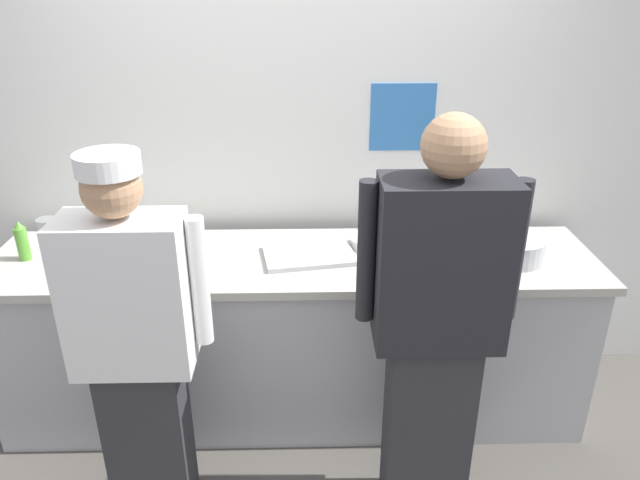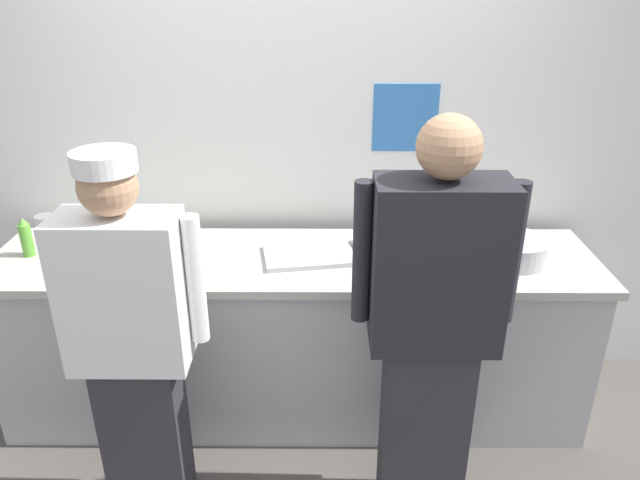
{
  "view_description": "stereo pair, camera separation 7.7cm",
  "coord_description": "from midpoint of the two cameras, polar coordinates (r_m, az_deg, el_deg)",
  "views": [
    {
      "loc": [
        0.07,
        -2.23,
        2.17
      ],
      "look_at": [
        0.13,
        0.35,
        1.0
      ],
      "focal_mm": 33.53,
      "sensor_mm": 36.0,
      "label": 1
    },
    {
      "loc": [
        0.15,
        -2.23,
        2.17
      ],
      "look_at": [
        0.13,
        0.35,
        1.0
      ],
      "focal_mm": 33.53,
      "sensor_mm": 36.0,
      "label": 2
    }
  ],
  "objects": [
    {
      "name": "ramekin_orange_sauce",
      "position": [
        2.98,
        -19.2,
        -1.75
      ],
      "size": [
        0.09,
        0.09,
        0.04
      ],
      "color": "white",
      "rests_on": "prep_counter"
    },
    {
      "name": "ground_plane",
      "position": [
        3.11,
        -3.12,
        -19.77
      ],
      "size": [
        9.0,
        9.0,
        0.0
      ],
      "primitive_type": "plane",
      "color": "#514C47"
    },
    {
      "name": "deli_cup",
      "position": [
        2.82,
        10.58,
        -1.74
      ],
      "size": [
        0.09,
        0.09,
        0.09
      ],
      "primitive_type": "cylinder",
      "color": "white",
      "rests_on": "prep_counter"
    },
    {
      "name": "chef_center",
      "position": [
        2.38,
        10.17,
        -7.72
      ],
      "size": [
        0.63,
        0.24,
        1.74
      ],
      "color": "#2D2D33",
      "rests_on": "ground"
    },
    {
      "name": "ramekin_green_sauce",
      "position": [
        3.21,
        -18.86,
        0.14
      ],
      "size": [
        0.09,
        0.09,
        0.04
      ],
      "color": "white",
      "rests_on": "prep_counter"
    },
    {
      "name": "chef_near_left",
      "position": [
        2.44,
        -18.09,
        -9.4
      ],
      "size": [
        0.59,
        0.24,
        1.62
      ],
      "color": "#2D2D33",
      "rests_on": "ground"
    },
    {
      "name": "ramekin_yellow_sauce",
      "position": [
        2.98,
        11.85,
        -0.76
      ],
      "size": [
        0.09,
        0.09,
        0.05
      ],
      "color": "white",
      "rests_on": "prep_counter"
    },
    {
      "name": "plate_stack_rear",
      "position": [
        3.14,
        -22.67,
        -0.79
      ],
      "size": [
        0.23,
        0.23,
        0.06
      ],
      "color": "white",
      "rests_on": "prep_counter"
    },
    {
      "name": "mixing_bowl_steel",
      "position": [
        2.99,
        17.11,
        -0.66
      ],
      "size": [
        0.32,
        0.32,
        0.11
      ],
      "primitive_type": "cylinder",
      "color": "#B7BABF",
      "rests_on": "prep_counter"
    },
    {
      "name": "wall_back",
      "position": [
        3.17,
        -3.27,
        9.5
      ],
      "size": [
        4.6,
        0.11,
        2.7
      ],
      "color": "white",
      "rests_on": "ground"
    },
    {
      "name": "squeeze_bottle_secondary",
      "position": [
        2.92,
        -15.92,
        -0.37
      ],
      "size": [
        0.06,
        0.06,
        0.19
      ],
      "color": "#E5E066",
      "rests_on": "prep_counter"
    },
    {
      "name": "prep_counter",
      "position": [
        3.11,
        -3.13,
        -9.08
      ],
      "size": [
        2.93,
        0.69,
        0.9
      ],
      "color": "#B2B2B7",
      "rests_on": "ground"
    },
    {
      "name": "squeeze_bottle_primary",
      "position": [
        3.18,
        -27.18,
        -0.11
      ],
      "size": [
        0.06,
        0.06,
        0.2
      ],
      "color": "#56A333",
      "rests_on": "prep_counter"
    },
    {
      "name": "sheet_tray",
      "position": [
        2.88,
        -1.83,
        -1.43
      ],
      "size": [
        0.47,
        0.35,
        0.02
      ],
      "primitive_type": "cube",
      "rotation": [
        0.0,
        0.0,
        0.16
      ],
      "color": "#B7BABF",
      "rests_on": "prep_counter"
    },
    {
      "name": "plate_stack_front",
      "position": [
        3.0,
        4.02,
        -0.17
      ],
      "size": [
        0.19,
        0.19,
        0.05
      ],
      "color": "white",
      "rests_on": "prep_counter"
    }
  ]
}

